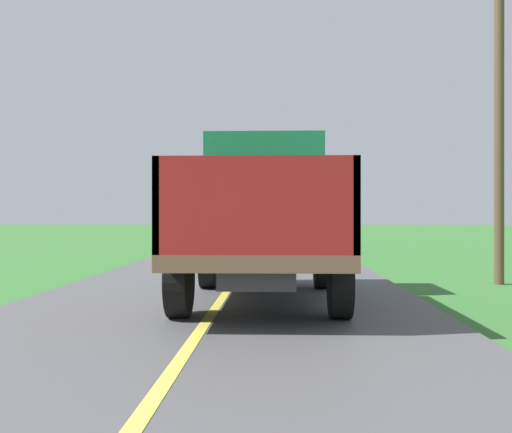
% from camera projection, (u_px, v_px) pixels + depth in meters
% --- Properties ---
extents(banana_truck_near, '(2.38, 5.82, 2.80)m').
position_uv_depth(banana_truck_near, '(264.00, 213.00, 10.64)').
color(banana_truck_near, '#2D2D30').
rests_on(banana_truck_near, road_surface).
extents(banana_truck_far, '(2.38, 5.81, 2.80)m').
position_uv_depth(banana_truck_far, '(275.00, 215.00, 25.99)').
color(banana_truck_far, '#2D2D30').
rests_on(banana_truck_far, road_surface).
extents(utility_pole_roadside, '(2.09, 0.20, 7.13)m').
position_uv_depth(utility_pole_roadside, '(499.00, 97.00, 12.93)').
color(utility_pole_roadside, brown).
rests_on(utility_pole_roadside, ground).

